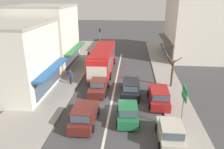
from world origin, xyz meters
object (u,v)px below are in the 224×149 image
object	(u,v)px
parked_hatchback_kerb_front	(170,133)
parked_wagon_kerb_second	(159,96)
sedan_queue_far_back	(99,86)
traffic_light_downstreet	(100,36)
wagon_queue_gap_filler	(85,115)
wagon_adjacent_lane_lead	(131,88)
directional_road_sign	(184,97)
street_tree_right	(172,72)
pedestrian_with_handbag_near	(89,55)
hatchback_behind_bus_near	(128,113)
city_bus	(103,58)
pedestrian_browsing_midblock	(71,76)

from	to	relation	value
parked_hatchback_kerb_front	parked_wagon_kerb_second	bearing A→B (deg)	92.02
sedan_queue_far_back	traffic_light_downstreet	world-z (taller)	traffic_light_downstreet
parked_hatchback_kerb_front	wagon_queue_gap_filler	bearing A→B (deg)	164.46
wagon_adjacent_lane_lead	wagon_queue_gap_filler	distance (m)	6.82
directional_road_sign	street_tree_right	distance (m)	8.25
sedan_queue_far_back	directional_road_sign	xyz separation A→B (m)	(7.39, -6.06, 2.04)
sedan_queue_far_back	directional_road_sign	world-z (taller)	directional_road_sign
pedestrian_with_handbag_near	parked_hatchback_kerb_front	bearing A→B (deg)	-63.15
hatchback_behind_bus_near	pedestrian_with_handbag_near	bearing A→B (deg)	111.54
parked_hatchback_kerb_front	pedestrian_with_handbag_near	distance (m)	20.85
wagon_queue_gap_filler	directional_road_sign	distance (m)	7.88
sedan_queue_far_back	street_tree_right	world-z (taller)	street_tree_right
city_bus	parked_wagon_kerb_second	distance (m)	10.86
hatchback_behind_bus_near	sedan_queue_far_back	distance (m)	6.16
hatchback_behind_bus_near	parked_wagon_kerb_second	xyz separation A→B (m)	(2.87, 3.31, 0.04)
pedestrian_browsing_midblock	street_tree_right	bearing A→B (deg)	1.98
parked_wagon_kerb_second	pedestrian_with_handbag_near	world-z (taller)	pedestrian_with_handbag_near
city_bus	street_tree_right	xyz separation A→B (m)	(8.37, -4.55, -0.08)
pedestrian_browsing_midblock	hatchback_behind_bus_near	bearing A→B (deg)	-46.05
sedan_queue_far_back	parked_hatchback_kerb_front	bearing A→B (deg)	-51.03
city_bus	parked_wagon_kerb_second	xyz separation A→B (m)	(6.53, -8.61, -1.14)
sedan_queue_far_back	pedestrian_browsing_midblock	distance (m)	3.93
wagon_queue_gap_filler	parked_hatchback_kerb_front	bearing A→B (deg)	-15.54
city_bus	wagon_adjacent_lane_lead	distance (m)	7.95
hatchback_behind_bus_near	pedestrian_browsing_midblock	world-z (taller)	pedestrian_browsing_midblock
street_tree_right	wagon_adjacent_lane_lead	bearing A→B (deg)	-152.79
pedestrian_with_handbag_near	street_tree_right	bearing A→B (deg)	-38.17
street_tree_right	pedestrian_browsing_midblock	distance (m)	11.47
street_tree_right	pedestrian_with_handbag_near	xyz separation A→B (m)	(-11.05, 8.68, -0.73)
wagon_adjacent_lane_lead	city_bus	bearing A→B (deg)	119.14
wagon_adjacent_lane_lead	street_tree_right	bearing A→B (deg)	27.21
city_bus	sedan_queue_far_back	xyz separation A→B (m)	(0.43, -6.67, -1.22)
wagon_adjacent_lane_lead	parked_wagon_kerb_second	bearing A→B (deg)	-32.73
wagon_adjacent_lane_lead	pedestrian_browsing_midblock	size ratio (longest dim) A/B	2.76
sedan_queue_far_back	pedestrian_browsing_midblock	xyz separation A→B (m)	(-3.50, 1.73, 0.40)
parked_wagon_kerb_second	hatchback_behind_bus_near	bearing A→B (deg)	-130.94
hatchback_behind_bus_near	street_tree_right	distance (m)	8.82
wagon_adjacent_lane_lead	wagon_queue_gap_filler	size ratio (longest dim) A/B	1.00
traffic_light_downstreet	directional_road_sign	world-z (taller)	traffic_light_downstreet
wagon_adjacent_lane_lead	sedan_queue_far_back	size ratio (longest dim) A/B	1.07
traffic_light_downstreet	pedestrian_browsing_midblock	distance (m)	15.94
parked_hatchback_kerb_front	pedestrian_browsing_midblock	distance (m)	13.67
parked_wagon_kerb_second	wagon_queue_gap_filler	bearing A→B (deg)	-147.57
sedan_queue_far_back	wagon_adjacent_lane_lead	bearing A→B (deg)	-3.47
city_bus	parked_wagon_kerb_second	bearing A→B (deg)	-52.83
hatchback_behind_bus_near	parked_hatchback_kerb_front	world-z (taller)	same
street_tree_right	pedestrian_with_handbag_near	world-z (taller)	street_tree_right
parked_wagon_kerb_second	pedestrian_browsing_midblock	distance (m)	10.28
parked_hatchback_kerb_front	directional_road_sign	xyz separation A→B (m)	(1.09, 1.73, 1.99)
wagon_adjacent_lane_lead	wagon_queue_gap_filler	bearing A→B (deg)	-122.35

